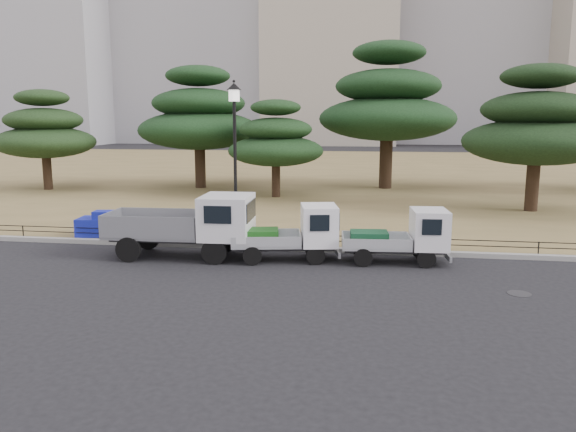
% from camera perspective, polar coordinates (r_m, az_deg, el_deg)
% --- Properties ---
extents(ground, '(220.00, 220.00, 0.00)m').
position_cam_1_polar(ground, '(16.60, -1.06, -5.60)').
color(ground, black).
extents(lawn, '(120.00, 56.00, 0.15)m').
position_cam_1_polar(lawn, '(46.64, 5.40, 4.49)').
color(lawn, olive).
rests_on(lawn, ground).
extents(curb, '(120.00, 0.25, 0.16)m').
position_cam_1_polar(curb, '(19.07, 0.28, -3.31)').
color(curb, gray).
rests_on(curb, ground).
extents(truck_large, '(4.73, 2.05, 2.03)m').
position_cam_1_polar(truck_large, '(18.29, -10.01, -0.67)').
color(truck_large, black).
rests_on(truck_large, ground).
extents(truck_kei_front, '(3.49, 1.98, 1.74)m').
position_cam_1_polar(truck_kei_front, '(17.70, 0.56, -1.73)').
color(truck_kei_front, black).
rests_on(truck_kei_front, ground).
extents(truck_kei_rear, '(3.30, 1.61, 1.67)m').
position_cam_1_polar(truck_kei_rear, '(17.73, 11.60, -2.02)').
color(truck_kei_rear, black).
rests_on(truck_kei_rear, ground).
extents(street_lamp, '(0.49, 0.49, 5.45)m').
position_cam_1_polar(street_lamp, '(19.25, -5.43, 8.07)').
color(street_lamp, black).
rests_on(street_lamp, lawn).
extents(pipe_fence, '(38.00, 0.04, 0.40)m').
position_cam_1_polar(pipe_fence, '(19.13, 0.34, -2.16)').
color(pipe_fence, black).
rests_on(pipe_fence, lawn).
extents(tarp_pile, '(1.53, 1.20, 0.94)m').
position_cam_1_polar(tarp_pile, '(21.91, -18.65, -0.90)').
color(tarp_pile, '#1620AD').
rests_on(tarp_pile, lawn).
extents(manhole, '(0.60, 0.60, 0.01)m').
position_cam_1_polar(manhole, '(15.67, 22.44, -7.30)').
color(manhole, '#2D2D30').
rests_on(manhole, ground).
extents(pine_west_far, '(5.93, 5.93, 5.99)m').
position_cam_1_polar(pine_west_far, '(37.07, -23.51, 7.81)').
color(pine_west_far, black).
rests_on(pine_west_far, lawn).
extents(pine_west_near, '(7.46, 7.46, 7.46)m').
position_cam_1_polar(pine_west_near, '(35.40, -9.04, 9.80)').
color(pine_west_near, black).
rests_on(pine_west_near, lawn).
extents(pine_center_left, '(5.21, 5.21, 5.30)m').
position_cam_1_polar(pine_center_left, '(30.78, -1.24, 7.61)').
color(pine_center_left, black).
rests_on(pine_center_left, lawn).
extents(pine_center_right, '(8.36, 8.36, 8.87)m').
position_cam_1_polar(pine_center_right, '(35.29, 10.08, 11.13)').
color(pine_center_right, black).
rests_on(pine_center_right, lawn).
extents(pine_east_near, '(6.66, 6.66, 6.73)m').
position_cam_1_polar(pine_east_near, '(28.42, 23.94, 8.25)').
color(pine_east_near, black).
rests_on(pine_east_near, lawn).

